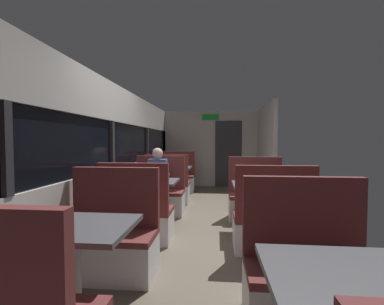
% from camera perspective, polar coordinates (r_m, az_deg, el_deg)
% --- Properties ---
extents(ground_plane, '(3.30, 9.20, 0.02)m').
position_cam_1_polar(ground_plane, '(4.26, 2.43, -16.66)').
color(ground_plane, '#665B4C').
extents(carriage_window_panel_left, '(0.09, 8.48, 2.30)m').
position_cam_1_polar(carriage_window_panel_left, '(4.36, -16.97, -1.30)').
color(carriage_window_panel_left, beige).
rests_on(carriage_window_panel_left, ground_plane).
extents(carriage_end_bulkhead, '(2.90, 0.11, 2.30)m').
position_cam_1_polar(carriage_end_bulkhead, '(8.22, 4.36, 0.71)').
color(carriage_end_bulkhead, beige).
rests_on(carriage_end_bulkhead, ground_plane).
extents(carriage_aisle_panel_right, '(0.08, 2.40, 2.30)m').
position_cam_1_polar(carriage_aisle_panel_right, '(7.14, 15.43, 0.46)').
color(carriage_aisle_panel_right, beige).
rests_on(carriage_aisle_panel_right, ground_plane).
extents(dining_table_near_window, '(0.90, 0.70, 0.74)m').
position_cam_1_polar(dining_table_near_window, '(2.34, -23.95, -16.29)').
color(dining_table_near_window, '#9E9EA3').
rests_on(dining_table_near_window, ground_plane).
extents(bench_near_window_facing_entry, '(0.95, 0.50, 1.10)m').
position_cam_1_polar(bench_near_window_facing_entry, '(3.04, -17.05, -17.99)').
color(bench_near_window_facing_entry, silver).
rests_on(bench_near_window_facing_entry, ground_plane).
extents(dining_table_mid_window, '(0.90, 0.70, 0.74)m').
position_cam_1_polar(dining_table_mid_window, '(4.46, -9.05, -7.21)').
color(dining_table_mid_window, '#9E9EA3').
rests_on(dining_table_mid_window, ground_plane).
extents(bench_mid_window_facing_end, '(0.95, 0.50, 1.10)m').
position_cam_1_polar(bench_mid_window_facing_end, '(3.87, -11.68, -13.45)').
color(bench_mid_window_facing_end, silver).
rests_on(bench_mid_window_facing_end, ground_plane).
extents(bench_mid_window_facing_entry, '(0.95, 0.50, 1.10)m').
position_cam_1_polar(bench_mid_window_facing_entry, '(5.18, -7.08, -9.34)').
color(bench_mid_window_facing_entry, silver).
rests_on(bench_mid_window_facing_entry, ground_plane).
extents(dining_table_far_window, '(0.90, 0.70, 0.74)m').
position_cam_1_polar(dining_table_far_window, '(6.71, -4.10, -3.94)').
color(dining_table_far_window, '#9E9EA3').
rests_on(dining_table_far_window, ground_plane).
extents(bench_far_window_facing_end, '(0.95, 0.50, 1.10)m').
position_cam_1_polar(bench_far_window_facing_end, '(6.07, -5.18, -7.59)').
color(bench_far_window_facing_end, silver).
rests_on(bench_far_window_facing_end, ground_plane).
extents(bench_far_window_facing_entry, '(0.95, 0.50, 1.10)m').
position_cam_1_polar(bench_far_window_facing_entry, '(7.44, -3.20, -5.74)').
color(bench_far_window_facing_entry, silver).
rests_on(bench_far_window_facing_entry, ground_plane).
extents(dining_table_front_aisle, '(0.90, 0.70, 0.74)m').
position_cam_1_polar(dining_table_front_aisle, '(1.67, 32.17, -24.33)').
color(dining_table_front_aisle, '#9E9EA3').
rests_on(dining_table_front_aisle, ground_plane).
extents(bench_front_aisle_facing_entry, '(0.95, 0.50, 1.10)m').
position_cam_1_polar(bench_front_aisle_facing_entry, '(2.39, 23.69, -23.97)').
color(bench_front_aisle_facing_entry, silver).
rests_on(bench_front_aisle_facing_entry, ground_plane).
extents(dining_table_rear_aisle, '(0.90, 0.70, 0.74)m').
position_cam_1_polar(dining_table_rear_aisle, '(4.18, 14.94, -7.91)').
color(dining_table_rear_aisle, '#9E9EA3').
rests_on(dining_table_rear_aisle, ground_plane).
extents(bench_rear_aisle_facing_end, '(0.95, 0.50, 1.10)m').
position_cam_1_polar(bench_rear_aisle_facing_end, '(3.58, 16.80, -14.80)').
color(bench_rear_aisle_facing_end, silver).
rests_on(bench_rear_aisle_facing_end, ground_plane).
extents(bench_rear_aisle_facing_entry, '(0.95, 0.50, 1.10)m').
position_cam_1_polar(bench_rear_aisle_facing_entry, '(4.92, 13.53, -10.03)').
color(bench_rear_aisle_facing_entry, silver).
rests_on(bench_rear_aisle_facing_entry, ground_plane).
extents(seated_passenger, '(0.47, 0.55, 1.26)m').
position_cam_1_polar(seated_passenger, '(5.08, -7.27, -7.19)').
color(seated_passenger, '#26262D').
rests_on(seated_passenger, ground_plane).
extents(coffee_cup_primary, '(0.07, 0.07, 0.09)m').
position_cam_1_polar(coffee_cup_primary, '(4.36, -8.66, -5.50)').
color(coffee_cup_primary, '#B23333').
rests_on(coffee_cup_primary, dining_table_mid_window).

